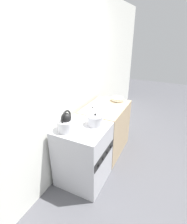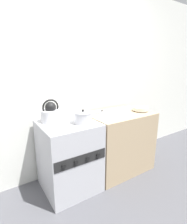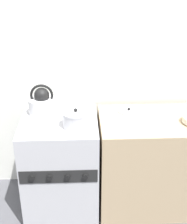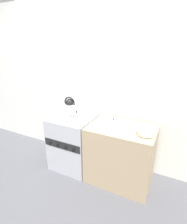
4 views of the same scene
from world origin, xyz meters
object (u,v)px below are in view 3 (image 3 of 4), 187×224
Objects in this scene: loose_pot_lid at (129,111)px; cooking_pot at (76,119)px; stove at (61,164)px; kettle at (43,103)px.

cooking_pot is at bearing -149.53° from loose_pot_lid.
stove is 0.54m from kettle.
stove is 0.51m from cooking_pot.
stove is 0.73m from loose_pot_lid.
cooking_pot reaches higher than loose_pot_lid.
cooking_pot is 1.16× the size of loose_pot_lid.
loose_pot_lid is (0.44, 0.26, -0.06)m from cooking_pot.
stove is 4.00× the size of cooking_pot.
cooking_pot is at bearing -38.37° from stove.
cooking_pot is (0.14, -0.11, 0.48)m from stove.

